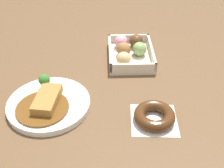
{
  "coord_description": "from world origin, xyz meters",
  "views": [
    {
      "loc": [
        0.73,
        0.09,
        0.55
      ],
      "look_at": [
        0.06,
        0.11,
        0.03
      ],
      "focal_mm": 46.04,
      "sensor_mm": 36.0,
      "label": 1
    }
  ],
  "objects": [
    {
      "name": "chocolate_ring_donut",
      "position": [
        0.18,
        0.22,
        0.02
      ],
      "size": [
        0.13,
        0.13,
        0.03
      ],
      "color": "white",
      "rests_on": "ground_plane"
    },
    {
      "name": "donut_box",
      "position": [
        -0.14,
        0.18,
        0.02
      ],
      "size": [
        0.2,
        0.15,
        0.06
      ],
      "color": "beige",
      "rests_on": "ground_plane"
    },
    {
      "name": "curry_plate",
      "position": [
        0.12,
        -0.07,
        0.01
      ],
      "size": [
        0.23,
        0.23,
        0.06
      ],
      "color": "white",
      "rests_on": "ground_plane"
    },
    {
      "name": "ground_plane",
      "position": [
        0.0,
        0.0,
        0.0
      ],
      "size": [
        1.6,
        1.6,
        0.0
      ],
      "primitive_type": "plane",
      "color": "brown"
    }
  ]
}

